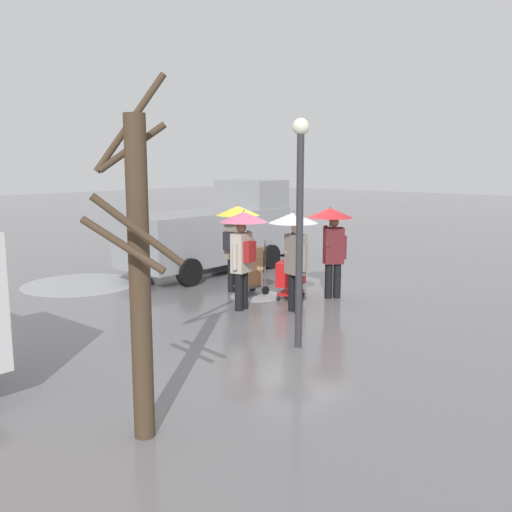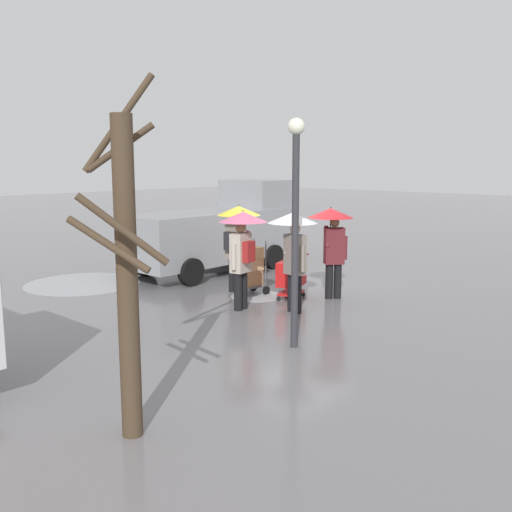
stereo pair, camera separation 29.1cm
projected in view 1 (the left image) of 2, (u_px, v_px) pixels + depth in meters
name	position (u px, v px, depth m)	size (l,w,h in m)	color
ground_plane	(289.00, 292.00, 14.05)	(90.00, 90.00, 0.00)	slate
slush_patch_near_cluster	(80.00, 284.00, 14.90)	(2.95, 2.95, 0.01)	#999BA0
slush_patch_mid_street	(257.00, 296.00, 13.60)	(1.25, 1.25, 0.01)	#999BA0
slush_patch_far_side	(198.00, 267.00, 17.28)	(2.10, 2.10, 0.01)	#ADAFB5
cargo_van_parked_right	(214.00, 231.00, 16.56)	(2.21, 5.35, 2.60)	gray
shopping_cart_vendor	(291.00, 274.00, 13.29)	(0.81, 0.96, 1.04)	red
hand_dolly_boxes	(250.00, 267.00, 13.66)	(0.59, 0.76, 1.32)	#515156
pedestrian_pink_side	(332.00, 231.00, 13.17)	(1.04, 1.04, 2.15)	black
pedestrian_black_side	(294.00, 238.00, 11.97)	(1.04, 1.04, 2.15)	black
pedestrian_white_side	(243.00, 237.00, 12.17)	(1.04, 1.04, 2.15)	black
pedestrian_far_side	(236.00, 228.00, 13.75)	(1.04, 1.04, 2.15)	black
bare_tree_near	(139.00, 270.00, 6.36)	(1.25, 1.25, 4.16)	#423323
street_lamp	(300.00, 210.00, 9.51)	(0.28, 0.28, 3.86)	#2D2D33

